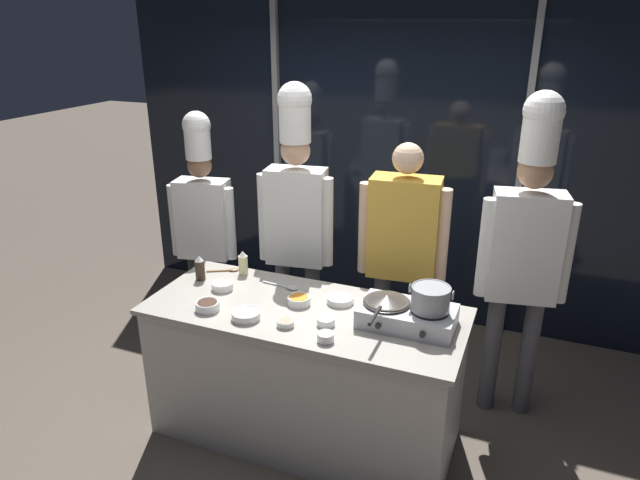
% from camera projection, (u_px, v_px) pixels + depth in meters
% --- Properties ---
extents(ground_plane, '(24.00, 24.00, 0.00)m').
position_uv_depth(ground_plane, '(306.00, 431.00, 3.70)').
color(ground_plane, brown).
extents(window_wall_back, '(4.89, 0.09, 2.70)m').
position_uv_depth(window_wall_back, '(391.00, 165.00, 4.80)').
color(window_wall_back, black).
rests_on(window_wall_back, ground_plane).
extents(demo_counter, '(1.90, 0.80, 0.90)m').
position_uv_depth(demo_counter, '(305.00, 373.00, 3.54)').
color(demo_counter, beige).
rests_on(demo_counter, ground_plane).
extents(portable_stove, '(0.53, 0.32, 0.12)m').
position_uv_depth(portable_stove, '(407.00, 316.00, 3.18)').
color(portable_stove, '#B2B5BA').
rests_on(portable_stove, demo_counter).
extents(frying_pan, '(0.27, 0.46, 0.04)m').
position_uv_depth(frying_pan, '(387.00, 299.00, 3.19)').
color(frying_pan, '#38332D').
rests_on(frying_pan, portable_stove).
extents(stock_pot, '(0.24, 0.22, 0.14)m').
position_uv_depth(stock_pot, '(431.00, 298.00, 3.09)').
color(stock_pot, '#93969B').
rests_on(stock_pot, portable_stove).
extents(squeeze_bottle_oil, '(0.06, 0.06, 0.17)m').
position_uv_depth(squeeze_bottle_oil, '(243.00, 263.00, 3.81)').
color(squeeze_bottle_oil, beige).
rests_on(squeeze_bottle_oil, demo_counter).
extents(squeeze_bottle_soy, '(0.06, 0.06, 0.17)m').
position_uv_depth(squeeze_bottle_soy, '(200.00, 268.00, 3.73)').
color(squeeze_bottle_soy, '#332319').
rests_on(squeeze_bottle_soy, demo_counter).
extents(prep_bowl_onion, '(0.09, 0.09, 0.05)m').
position_uv_depth(prep_bowl_onion, '(326.00, 337.00, 3.03)').
color(prep_bowl_onion, white).
rests_on(prep_bowl_onion, demo_counter).
extents(prep_bowl_mushrooms, '(0.10, 0.10, 0.04)m').
position_uv_depth(prep_bowl_mushrooms, '(285.00, 323.00, 3.18)').
color(prep_bowl_mushrooms, white).
rests_on(prep_bowl_mushrooms, demo_counter).
extents(prep_bowl_garlic, '(0.17, 0.17, 0.05)m').
position_uv_depth(prep_bowl_garlic, '(246.00, 315.00, 3.26)').
color(prep_bowl_garlic, white).
rests_on(prep_bowl_garlic, demo_counter).
extents(prep_bowl_carrots, '(0.14, 0.14, 0.05)m').
position_uv_depth(prep_bowl_carrots, '(299.00, 300.00, 3.42)').
color(prep_bowl_carrots, white).
rests_on(prep_bowl_carrots, demo_counter).
extents(prep_bowl_soy_glaze, '(0.15, 0.15, 0.05)m').
position_uv_depth(prep_bowl_soy_glaze, '(207.00, 305.00, 3.36)').
color(prep_bowl_soy_glaze, white).
rests_on(prep_bowl_soy_glaze, demo_counter).
extents(prep_bowl_shrimp, '(0.14, 0.14, 0.05)m').
position_uv_depth(prep_bowl_shrimp, '(222.00, 285.00, 3.61)').
color(prep_bowl_shrimp, white).
rests_on(prep_bowl_shrimp, demo_counter).
extents(prep_bowl_noodles, '(0.17, 0.17, 0.04)m').
position_uv_depth(prep_bowl_noodles, '(340.00, 299.00, 3.45)').
color(prep_bowl_noodles, white).
rests_on(prep_bowl_noodles, demo_counter).
extents(prep_bowl_bean_sprouts, '(0.10, 0.10, 0.04)m').
position_uv_depth(prep_bowl_bean_sprouts, '(326.00, 321.00, 3.19)').
color(prep_bowl_bean_sprouts, white).
rests_on(prep_bowl_bean_sprouts, demo_counter).
extents(serving_spoon_slotted, '(0.26, 0.06, 0.02)m').
position_uv_depth(serving_spoon_slotted, '(287.00, 287.00, 3.64)').
color(serving_spoon_slotted, '#B2B5BA').
rests_on(serving_spoon_slotted, demo_counter).
extents(serving_spoon_solid, '(0.21, 0.13, 0.02)m').
position_uv_depth(serving_spoon_solid, '(229.00, 270.00, 3.88)').
color(serving_spoon_solid, olive).
rests_on(serving_spoon_solid, demo_counter).
extents(chef_head, '(0.52, 0.28, 1.88)m').
position_uv_depth(chef_head, '(203.00, 215.00, 4.37)').
color(chef_head, '#232326').
rests_on(chef_head, ground_plane).
extents(chef_sous, '(0.54, 0.27, 2.12)m').
position_uv_depth(chef_sous, '(296.00, 209.00, 4.00)').
color(chef_sous, '#4C4C51').
rests_on(chef_sous, ground_plane).
extents(person_guest, '(0.60, 0.28, 1.77)m').
position_uv_depth(person_guest, '(403.00, 245.00, 3.86)').
color(person_guest, '#4C4C51').
rests_on(person_guest, ground_plane).
extents(chef_line, '(0.55, 0.29, 2.14)m').
position_uv_depth(chef_line, '(526.00, 238.00, 3.47)').
color(chef_line, '#4C4C51').
rests_on(chef_line, ground_plane).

